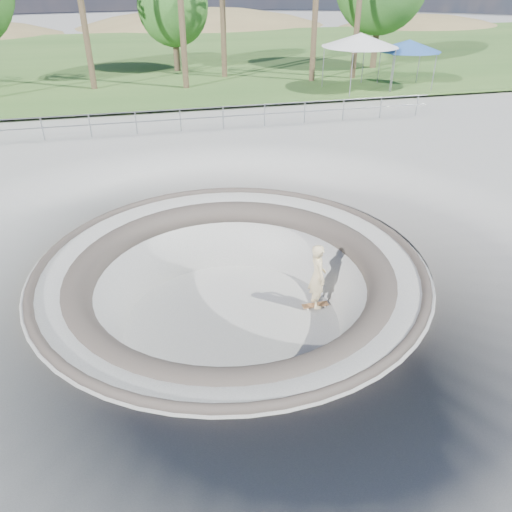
{
  "coord_description": "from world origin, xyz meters",
  "views": [
    {
      "loc": [
        -1.99,
        -11.12,
        6.83
      ],
      "look_at": [
        0.79,
        0.42,
        -0.1
      ],
      "focal_mm": 35.0,
      "sensor_mm": 36.0,
      "label": 1
    }
  ],
  "objects": [
    {
      "name": "safety_railing",
      "position": [
        0.0,
        12.0,
        0.69
      ],
      "size": [
        25.0,
        0.06,
        1.03
      ],
      "color": "gray",
      "rests_on": "ground"
    },
    {
      "name": "distant_hills",
      "position": [
        3.78,
        57.17,
        -7.02
      ],
      "size": [
        103.2,
        45.0,
        28.6
      ],
      "color": "brown",
      "rests_on": "ground"
    },
    {
      "name": "bushy_tree_mid",
      "position": [
        1.36,
        26.89,
        4.46
      ],
      "size": [
        4.8,
        4.36,
        6.92
      ],
      "color": "brown",
      "rests_on": "ground"
    },
    {
      "name": "canopy_blue",
      "position": [
        14.46,
        18.0,
        2.68
      ],
      "size": [
        5.35,
        5.35,
        2.74
      ],
      "color": "gray",
      "rests_on": "ground"
    },
    {
      "name": "skate_bowl",
      "position": [
        0.0,
        0.0,
        -1.83
      ],
      "size": [
        14.0,
        14.0,
        4.1
      ],
      "color": "#AFAEA9",
      "rests_on": "ground"
    },
    {
      "name": "skater",
      "position": [
        2.52,
        0.11,
        -0.82
      ],
      "size": [
        0.48,
        0.73,
        2.0
      ],
      "primitive_type": "imported",
      "rotation": [
        0.0,
        0.0,
        1.57
      ],
      "color": "beige",
      "rests_on": "skateboard"
    },
    {
      "name": "skateboard",
      "position": [
        2.52,
        0.11,
        -1.84
      ],
      "size": [
        0.79,
        0.23,
        0.08
      ],
      "color": "#94623B",
      "rests_on": "ground"
    },
    {
      "name": "grass_strip",
      "position": [
        0.0,
        34.0,
        0.22
      ],
      "size": [
        180.0,
        36.0,
        0.12
      ],
      "color": "#355E25",
      "rests_on": "ground"
    },
    {
      "name": "canopy_white",
      "position": [
        11.28,
        18.0,
        3.06
      ],
      "size": [
        6.16,
        6.16,
        3.18
      ],
      "color": "gray",
      "rests_on": "ground"
    },
    {
      "name": "ground",
      "position": [
        0.0,
        0.0,
        0.0
      ],
      "size": [
        180.0,
        180.0,
        0.0
      ],
      "primitive_type": "plane",
      "color": "#AFAEA9",
      "rests_on": "ground"
    }
  ]
}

